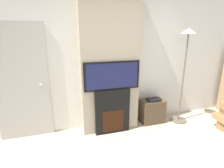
# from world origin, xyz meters

# --- Properties ---
(wall_back) EXTENTS (6.00, 0.06, 2.70)m
(wall_back) POSITION_xyz_m (0.00, 2.03, 1.35)
(wall_back) COLOR silver
(wall_back) RESTS_ON ground_plane
(chimney_breast) EXTENTS (1.06, 0.32, 2.70)m
(chimney_breast) POSITION_xyz_m (0.00, 1.84, 1.35)
(chimney_breast) COLOR tan
(chimney_breast) RESTS_ON ground_plane
(fireplace) EXTENTS (0.64, 0.15, 0.84)m
(fireplace) POSITION_xyz_m (0.00, 1.68, 0.42)
(fireplace) COLOR black
(fireplace) RESTS_ON ground_plane
(television) EXTENTS (1.00, 0.07, 0.51)m
(television) POSITION_xyz_m (0.00, 1.68, 1.10)
(television) COLOR black
(television) RESTS_ON fireplace
(floor_lamp) EXTENTS (0.33, 0.33, 1.90)m
(floor_lamp) POSITION_xyz_m (1.49, 1.67, 1.32)
(floor_lamp) COLOR #726651
(floor_lamp) RESTS_ON ground_plane
(media_stand) EXTENTS (0.47, 0.31, 0.53)m
(media_stand) POSITION_xyz_m (0.91, 1.80, 0.25)
(media_stand) COLOR brown
(media_stand) RESTS_ON ground_plane
(entry_door) EXTENTS (0.88, 0.09, 1.99)m
(entry_door) POSITION_xyz_m (-1.50, 1.97, 1.00)
(entry_door) COLOR #BCB7AD
(entry_door) RESTS_ON ground_plane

